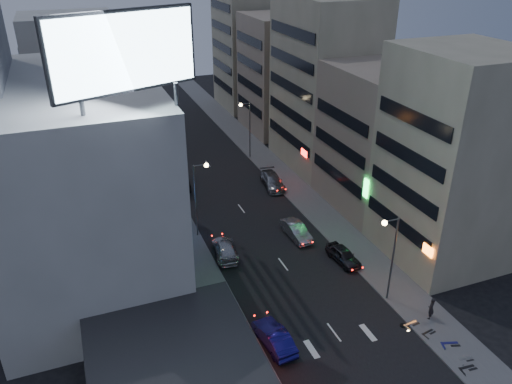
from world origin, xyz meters
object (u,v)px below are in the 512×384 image
road_car_blue (274,337)px  scooter_silver_b (416,314)px  scooter_silver_a (472,351)px  parked_car_right_mid (296,231)px  parked_car_left (178,181)px  scooter_black_b (433,323)px  road_car_silver (225,249)px  scooter_black_a (474,358)px  scooter_blue (459,335)px  parked_car_right_near (343,255)px  parked_car_right_far (272,181)px  person (431,308)px

road_car_blue → scooter_silver_b: road_car_blue is taller
scooter_silver_a → parked_car_right_mid: bearing=21.0°
parked_car_left → scooter_black_b: (12.91, -32.80, -0.16)m
parked_car_right_mid → road_car_silver: parked_car_right_mid is taller
scooter_black_a → scooter_black_b: 4.17m
parked_car_left → scooter_silver_b: bearing=118.7°
parked_car_left → scooter_blue: bearing=119.0°
parked_car_right_near → scooter_silver_b: 9.64m
road_car_blue → scooter_silver_b: (11.84, -1.66, -0.09)m
parked_car_right_far → scooter_blue: parked_car_right_far is taller
parked_car_left → scooter_silver_a: (13.68, -36.28, -0.18)m
scooter_black_b → scooter_silver_b: scooter_silver_b is taller
scooter_silver_a → scooter_silver_b: (-1.36, 4.79, 0.07)m
road_car_blue → person: size_ratio=2.43×
scooter_silver_b → parked_car_right_mid: bearing=6.7°
parked_car_right_near → scooter_black_a: (2.19, -15.03, -0.04)m
road_car_silver → scooter_black_b: road_car_silver is taller
parked_car_right_near → scooter_black_b: 11.03m
parked_car_right_near → scooter_blue: bearing=-83.4°
parked_car_right_near → road_car_blue: 13.22m
parked_car_right_near → scooter_black_a: size_ratio=2.28×
road_car_silver → person: size_ratio=2.62×
parked_car_right_near → road_car_blue: bearing=-148.8°
parked_car_right_mid → scooter_black_a: (4.53, -20.76, -0.07)m
scooter_silver_b → parked_car_left: bearing=14.9°
scooter_silver_b → parked_car_right_far: bearing=-3.8°
scooter_black_a → scooter_black_b: size_ratio=1.09×
parked_car_left → road_car_silver: (0.77, -16.76, -0.06)m
parked_car_left → parked_car_right_near: bearing=124.1°
parked_car_right_near → parked_car_right_far: size_ratio=0.77×
parked_car_right_near → road_car_silver: 11.54m
parked_car_left → road_car_silver: parked_car_left is taller
parked_car_left → scooter_black_a: 39.27m
parked_car_right_mid → scooter_silver_b: 15.70m
road_car_silver → scooter_black_b: bearing=135.3°
road_car_blue → person: 13.22m
scooter_silver_b → scooter_silver_a: bearing=-170.6°
parked_car_right_mid → road_car_blue: size_ratio=0.97×
road_car_silver → person: 19.67m
scooter_black_a → scooter_blue: (0.55, 2.26, 0.04)m
parked_car_right_mid → person: (4.82, -15.48, 0.34)m
parked_car_right_near → parked_car_right_mid: bearing=106.7°
scooter_silver_a → scooter_silver_b: bearing=23.0°
road_car_silver → scooter_black_a: (12.51, -20.20, -0.05)m
road_car_silver → scooter_silver_a: bearing=131.7°
parked_car_right_near → scooter_blue: 13.07m
road_car_blue → scooter_black_b: road_car_blue is taller
road_car_silver → scooter_black_a: 23.76m
parked_car_right_mid → parked_car_left: 18.42m
person → scooter_silver_a: 4.62m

